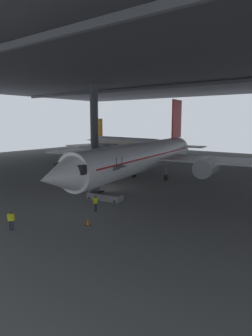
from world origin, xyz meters
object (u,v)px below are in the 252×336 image
object	(u,v)px
airplane_main	(143,157)
crew_worker_by_stairs	(95,202)
crew_worker_near_nose	(11,220)
boarding_stairs	(106,193)
airplane_distant	(123,143)
traffic_cone_orange	(88,222)

from	to	relation	value
airplane_main	crew_worker_by_stairs	world-z (taller)	airplane_main
crew_worker_by_stairs	crew_worker_near_nose	bearing A→B (deg)	-103.46
boarding_stairs	crew_worker_by_stairs	distance (m)	4.49
boarding_stairs	airplane_distant	xyz separation A→B (m)	(-26.60, 37.89, 2.31)
crew_worker_near_nose	crew_worker_by_stairs	world-z (taller)	crew_worker_near_nose
boarding_stairs	traffic_cone_orange	world-z (taller)	boarding_stairs
airplane_main	airplane_distant	world-z (taller)	airplane_main
boarding_stairs	traffic_cone_orange	xyz separation A→B (m)	(4.30, -7.29, -0.46)
crew_worker_by_stairs	airplane_main	bearing A→B (deg)	106.30
airplane_distant	crew_worker_by_stairs	bearing A→B (deg)	-55.55
boarding_stairs	crew_worker_near_nose	world-z (taller)	boarding_stairs
crew_worker_near_nose	traffic_cone_orange	xyz separation A→B (m)	(4.07, 4.52, -0.61)
airplane_main	crew_worker_near_nose	world-z (taller)	airplane_main
traffic_cone_orange	crew_worker_near_nose	bearing A→B (deg)	-131.96
airplane_main	crew_worker_by_stairs	xyz separation A→B (m)	(4.34, -14.83, -2.74)
airplane_distant	traffic_cone_orange	size ratio (longest dim) A/B	48.03
airplane_main	boarding_stairs	world-z (taller)	airplane_main
airplane_main	boarding_stairs	size ratio (longest dim) A/B	8.26
crew_worker_near_nose	airplane_main	bearing A→B (deg)	96.18
airplane_distant	crew_worker_near_nose	bearing A→B (deg)	-61.64
airplane_main	crew_worker_by_stairs	size ratio (longest dim) A/B	25.48
airplane_main	traffic_cone_orange	bearing A→B (deg)	-70.24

